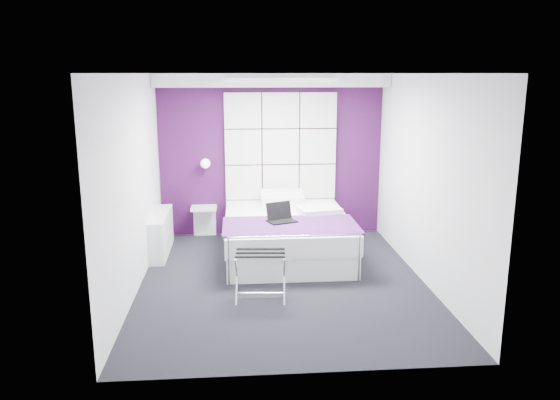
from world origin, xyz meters
The scene contains 15 objects.
floor centered at (0.00, 0.00, 0.00)m, with size 4.40×4.40×0.00m, color black.
ceiling centered at (0.00, 0.00, 2.60)m, with size 4.40×4.40×0.00m, color white.
wall_back centered at (0.00, 2.20, 1.30)m, with size 3.60×3.60×0.00m, color white.
wall_left centered at (-1.80, 0.00, 1.30)m, with size 4.40×4.40×0.00m, color white.
wall_right centered at (1.80, 0.00, 1.30)m, with size 4.40×4.40×0.00m, color white.
accent_wall centered at (0.00, 2.19, 1.30)m, with size 3.58×0.02×2.58m, color #370D38.
soffit centered at (0.00, 1.95, 2.50)m, with size 3.58×0.50×0.20m, color white.
headboard centered at (0.15, 2.14, 1.17)m, with size 1.80×0.08×2.30m, color silver, non-canonical shape.
skylight centered at (0.00, 0.60, 2.55)m, with size 1.36×0.86×0.12m, color white, non-canonical shape.
wall_lamp centered at (-1.05, 2.06, 1.22)m, with size 0.15×0.15×0.15m, color white.
radiator centered at (-1.69, 1.30, 0.30)m, with size 0.22×1.20×0.60m, color white.
bed centered at (0.15, 1.05, 0.33)m, with size 1.82×2.20×0.77m.
nightstand centered at (-1.10, 2.02, 0.50)m, with size 0.41×0.32×0.05m, color white.
luggage_rack centered at (-0.30, -0.50, 0.28)m, with size 0.58×0.42×0.57m.
laptop centered at (0.04, 0.68, 0.68)m, with size 0.37×0.26×0.26m.
Camera 1 is at (-0.56, -6.54, 2.60)m, focal length 35.00 mm.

